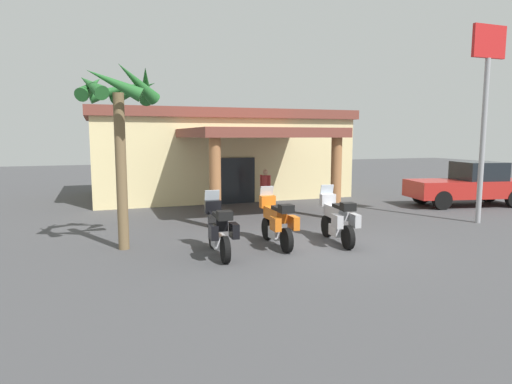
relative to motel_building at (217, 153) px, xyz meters
name	(u,v)px	position (x,y,z in m)	size (l,w,h in m)	color
ground_plane	(322,244)	(0.01, -11.57, -2.22)	(80.00, 80.00, 0.00)	#424244
motel_building	(217,153)	(0.00, 0.00, 0.00)	(12.82, 12.56, 4.35)	beige
motorcycle_black	(219,229)	(-3.09, -11.70, -1.52)	(0.72, 2.21, 1.61)	black
motorcycle_orange	(277,221)	(-1.30, -11.30, -1.52)	(0.71, 2.21, 1.61)	black
motorcycle_silver	(337,219)	(0.49, -11.57, -1.52)	(0.79, 2.21, 1.61)	black
pedestrian	(265,186)	(0.79, -5.04, -1.25)	(0.34, 0.45, 1.66)	#3F334C
pickup_truck_red	(470,185)	(9.58, -7.51, -1.28)	(5.47, 2.88, 1.95)	black
palm_tree_roadside	(119,105)	(-5.35, -10.20, 1.67)	(2.22, 2.28, 4.97)	brown
roadside_sign	(486,93)	(6.76, -10.67, 2.35)	(1.40, 0.18, 6.82)	#99999E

